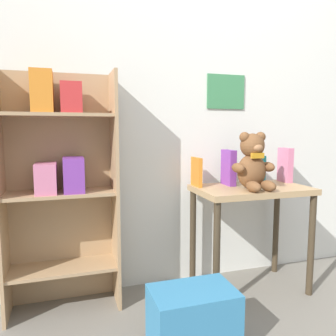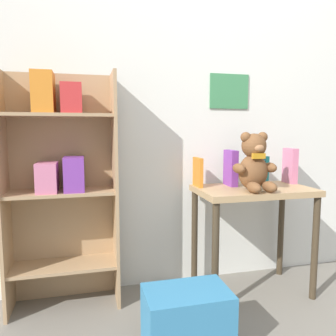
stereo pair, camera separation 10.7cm
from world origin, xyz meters
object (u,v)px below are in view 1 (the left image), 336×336
book_standing_pink (285,165)px  teddy_bear (253,163)px  display_table (251,204)px  bookshelf_side (60,176)px  storage_bin (193,321)px  book_standing_orange (197,172)px  book_standing_purple (228,168)px  book_standing_teal (258,169)px

book_standing_pink → teddy_bear: bearing=-152.0°
display_table → book_standing_pink: bearing=18.0°
bookshelf_side → book_standing_pink: size_ratio=5.80×
teddy_bear → storage_bin: size_ratio=0.88×
book_standing_orange → book_standing_purple: book_standing_purple is taller
book_standing_teal → book_standing_pink: size_ratio=0.81×
book_standing_orange → book_standing_pink: 0.64m
bookshelf_side → teddy_bear: (1.09, -0.21, 0.06)m
bookshelf_side → storage_bin: (0.56, -0.60, -0.61)m
teddy_bear → storage_bin: bearing=-144.1°
bookshelf_side → book_standing_pink: bearing=-1.7°
book_standing_purple → book_standing_pink: (0.43, -0.00, 0.00)m
book_standing_orange → book_standing_pink: size_ratio=0.78×
book_standing_orange → book_standing_teal: book_standing_teal is taller
book_standing_teal → book_standing_pink: (0.21, -0.00, 0.02)m
display_table → book_standing_teal: bearing=44.7°
teddy_bear → book_standing_purple: 0.19m
display_table → book_standing_orange: 0.40m
book_standing_teal → storage_bin: 1.06m
bookshelf_side → book_standing_orange: 0.81m
bookshelf_side → display_table: 1.16m
display_table → storage_bin: (-0.57, -0.45, -0.40)m
display_table → teddy_bear: size_ratio=2.05×
book_standing_purple → storage_bin: size_ratio=0.58×
book_standing_orange → storage_bin: bearing=-113.5°
display_table → book_standing_pink: 0.40m
teddy_bear → book_standing_orange: bearing=145.7°
book_standing_purple → teddy_bear: bearing=-66.9°
display_table → book_standing_orange: size_ratio=3.86×
book_standing_pink → book_standing_orange: bearing=-179.4°
bookshelf_side → teddy_bear: size_ratio=3.94×
bookshelf_side → book_standing_orange: bookshelf_side is taller
display_table → book_standing_teal: 0.25m
storage_bin → book_standing_pink: bearing=32.0°
teddy_bear → book_standing_teal: bearing=49.9°
teddy_bear → book_standing_orange: (-0.28, 0.19, -0.06)m
teddy_bear → book_standing_pink: bearing=25.5°
book_standing_teal → storage_bin: book_standing_teal is taller
display_table → teddy_bear: 0.28m
bookshelf_side → book_standing_orange: (0.81, -0.02, -0.01)m
display_table → bookshelf_side: bearing=172.5°
bookshelf_side → storage_bin: bearing=-46.7°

